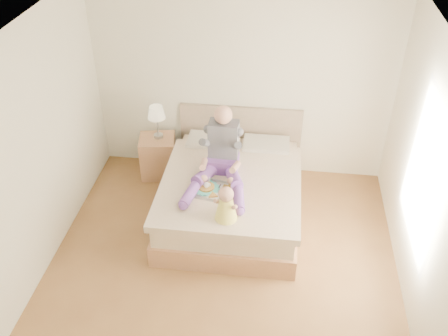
# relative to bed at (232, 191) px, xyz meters

# --- Properties ---
(room) EXTENTS (4.02, 4.22, 2.71)m
(room) POSITION_rel_bed_xyz_m (0.08, -1.08, 1.19)
(room) COLOR brown
(room) RESTS_ON ground
(bed) EXTENTS (1.70, 2.18, 1.00)m
(bed) POSITION_rel_bed_xyz_m (0.00, 0.00, 0.00)
(bed) COLOR #966946
(bed) RESTS_ON ground
(nightstand) EXTENTS (0.55, 0.51, 0.59)m
(nightstand) POSITION_rel_bed_xyz_m (-1.14, 0.68, -0.02)
(nightstand) COLOR #966946
(nightstand) RESTS_ON ground
(lamp) EXTENTS (0.24, 0.24, 0.48)m
(lamp) POSITION_rel_bed_xyz_m (-1.12, 0.72, 0.64)
(lamp) COLOR #AEB1B5
(lamp) RESTS_ON nightstand
(adult) EXTENTS (0.76, 1.08, 0.90)m
(adult) POSITION_rel_bed_xyz_m (-0.13, -0.07, 0.56)
(adult) COLOR #62388E
(adult) RESTS_ON bed
(tray) EXTENTS (0.55, 0.46, 0.14)m
(tray) POSITION_rel_bed_xyz_m (-0.17, -0.40, 0.32)
(tray) COLOR #AEB1B5
(tray) RESTS_ON bed
(baby) EXTENTS (0.30, 0.38, 0.42)m
(baby) POSITION_rel_bed_xyz_m (0.03, -0.85, 0.46)
(baby) COLOR #FFF150
(baby) RESTS_ON bed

